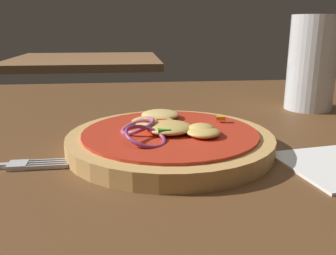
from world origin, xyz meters
name	(u,v)px	position (x,y,z in m)	size (l,w,h in m)	color
dining_table	(176,152)	(0.00, 0.00, 0.01)	(1.17, 0.93, 0.03)	brown
pizza	(170,139)	(-0.01, -0.03, 0.04)	(0.23, 0.23, 0.04)	tan
beer_glass	(311,68)	(0.24, 0.15, 0.10)	(0.08, 0.08, 0.15)	silver
background_table	(85,61)	(-0.23, 1.17, 0.01)	(0.61, 0.58, 0.03)	brown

